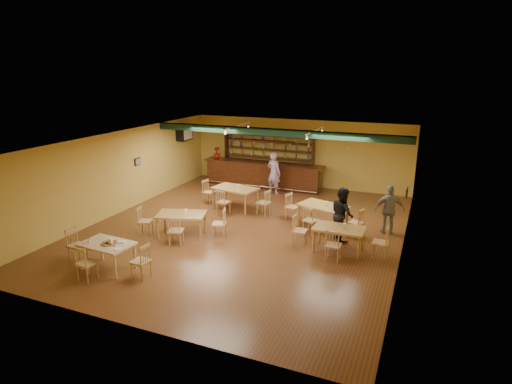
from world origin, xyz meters
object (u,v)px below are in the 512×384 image
at_px(near_table, 108,256).
at_px(patron_bar, 274,173).
at_px(dining_table_d, 338,239).
at_px(patron_right_a, 342,214).
at_px(dining_table_a, 235,198).
at_px(bar_counter, 263,175).
at_px(dining_table_c, 182,225).
at_px(dining_table_b, 323,216).

bearing_deg(near_table, patron_bar, 83.08).
relative_size(dining_table_d, patron_right_a, 0.86).
relative_size(dining_table_a, dining_table_d, 1.13).
distance_m(dining_table_d, patron_right_a, 1.04).
xyz_separation_m(bar_counter, patron_bar, (0.81, -0.83, 0.33)).
distance_m(dining_table_d, patron_bar, 6.22).
relative_size(dining_table_a, dining_table_c, 1.09).
distance_m(dining_table_b, dining_table_c, 4.66).
relative_size(near_table, patron_bar, 0.77).
bearing_deg(bar_counter, dining_table_b, -46.98).
bearing_deg(patron_bar, bar_counter, -27.76).
xyz_separation_m(dining_table_a, patron_bar, (0.66, 2.47, 0.49)).
height_order(patron_bar, patron_right_a, patron_bar).
bearing_deg(near_table, bar_counter, 89.03).
bearing_deg(dining_table_d, dining_table_a, 151.76).
bearing_deg(dining_table_d, dining_table_b, 117.79).
relative_size(dining_table_c, patron_bar, 0.84).
relative_size(near_table, patron_right_a, 0.82).
bearing_deg(patron_bar, dining_table_b, 150.21).
height_order(dining_table_c, dining_table_d, dining_table_c).
xyz_separation_m(dining_table_b, dining_table_c, (-3.96, -2.46, -0.02)).
bearing_deg(dining_table_b, dining_table_c, -130.35).
bearing_deg(patron_right_a, dining_table_b, 10.05).
xyz_separation_m(dining_table_d, near_table, (-5.45, -3.49, 0.00)).
relative_size(dining_table_a, near_table, 1.19).
distance_m(dining_table_d, near_table, 6.48).
distance_m(bar_counter, dining_table_b, 5.46).
height_order(dining_table_b, near_table, dining_table_b).
bearing_deg(patron_right_a, bar_counter, 8.42).
xyz_separation_m(bar_counter, near_table, (-0.83, -9.20, -0.20)).
bearing_deg(dining_table_a, patron_right_a, -8.70).
relative_size(dining_table_c, patron_right_a, 0.90).
height_order(bar_counter, patron_bar, patron_bar).
bearing_deg(dining_table_b, patron_bar, 150.35).
xyz_separation_m(bar_counter, dining_table_b, (3.72, -3.99, -0.17)).
xyz_separation_m(patron_bar, patron_right_a, (3.71, -3.97, -0.05)).
xyz_separation_m(bar_counter, dining_table_a, (0.15, -3.29, -0.15)).
height_order(dining_table_c, patron_bar, patron_bar).
distance_m(near_table, patron_bar, 8.55).
xyz_separation_m(dining_table_a, dining_table_b, (3.57, -0.70, -0.02)).
distance_m(bar_counter, dining_table_a, 3.30).
relative_size(dining_table_b, dining_table_c, 1.04).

